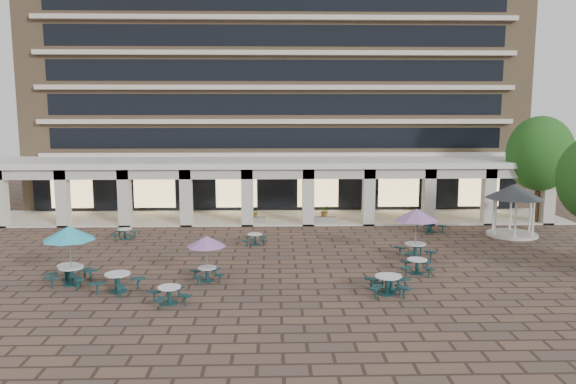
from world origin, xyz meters
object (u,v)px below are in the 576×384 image
object	(u,v)px
gazebo	(514,197)
planter_right	(325,216)
picnic_table_2	(391,281)
planter_left	(255,218)
picnic_table_3	(387,283)
picnic_table_1	(169,293)

from	to	relation	value
gazebo	planter_right	world-z (taller)	gazebo
picnic_table_2	planter_left	xyz separation A→B (m)	(-6.54, 14.84, 0.00)
picnic_table_3	planter_right	bearing A→B (deg)	96.48
planter_left	planter_right	xyz separation A→B (m)	(4.92, 0.00, 0.16)
picnic_table_1	picnic_table_3	size ratio (longest dim) A/B	1.05
picnic_table_3	planter_left	world-z (taller)	planter_left
picnic_table_1	picnic_table_3	bearing A→B (deg)	-17.61
picnic_table_3	gazebo	bearing A→B (deg)	48.87
gazebo	planter_right	bearing A→B (deg)	160.77
gazebo	picnic_table_1	bearing A→B (deg)	-148.19
picnic_table_1	picnic_table_2	xyz separation A→B (m)	(9.62, 1.44, -0.01)
planter_right	planter_left	bearing A→B (deg)	180.00
planter_left	planter_right	world-z (taller)	planter_right
picnic_table_2	picnic_table_3	xyz separation A→B (m)	(-0.27, -0.49, 0.08)
picnic_table_2	planter_right	size ratio (longest dim) A/B	1.30
picnic_table_3	gazebo	distance (m)	15.41
planter_left	picnic_table_1	bearing A→B (deg)	-100.69
planter_right	picnic_table_2	bearing A→B (deg)	-83.75
picnic_table_2	picnic_table_3	distance (m)	0.56
planter_right	gazebo	bearing A→B (deg)	-19.23
gazebo	picnic_table_3	bearing A→B (deg)	-132.55
picnic_table_1	gazebo	world-z (taller)	gazebo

